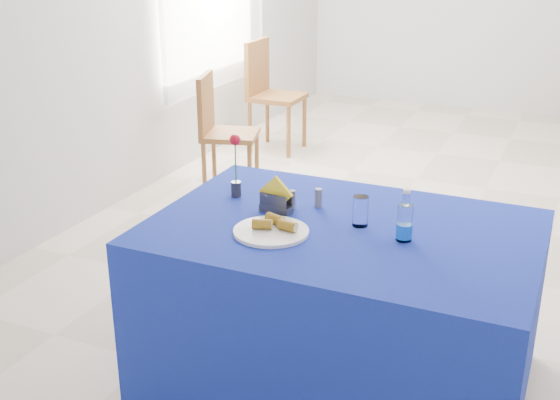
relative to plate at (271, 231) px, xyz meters
The scene contains 12 objects.
floor 2.46m from the plate, 78.34° to the left, with size 7.00×7.00×0.00m, color beige.
plate is the anchor object (origin of this frame).
drinking_glass 0.38m from the plate, 35.94° to the left, with size 0.07×0.07×0.13m, color white.
salt_shaker 0.36m from the plate, 78.77° to the left, with size 0.03×0.03×0.09m, color slate.
pepper_shaker 0.29m from the plate, 95.36° to the left, with size 0.03×0.03×0.09m, color slate.
blue_table 0.50m from the plate, 37.67° to the left, with size 1.60×1.10×0.76m.
water_bottle 0.54m from the plate, 16.73° to the left, with size 0.07×0.07×0.21m.
napkin_holder 0.23m from the plate, 109.15° to the left, with size 0.16×0.08×0.17m.
rose_vase 0.48m from the plate, 135.14° to the left, with size 0.05×0.05×0.30m.
chair_win_a 2.63m from the plate, 123.28° to the left, with size 0.51×0.51×0.91m.
chair_win_b 3.73m from the plate, 114.98° to the left, with size 0.45×0.45×1.00m.
banana_pieces 0.04m from the plate, 75.87° to the left, with size 0.19×0.13×0.04m.
Camera 1 is at (0.62, -4.68, 1.91)m, focal length 45.00 mm.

